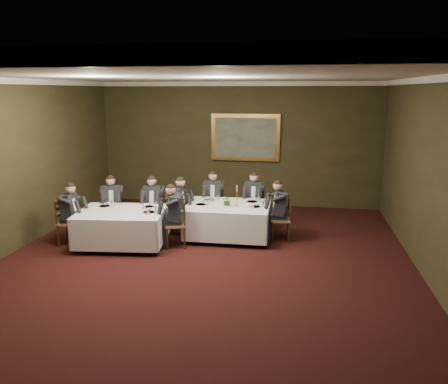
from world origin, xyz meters
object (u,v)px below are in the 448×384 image
(diner_sec_endright, at_px, (175,223))
(candlestick, at_px, (237,198))
(diner_sec_endleft, at_px, (69,221))
(chair_main_backright, at_px, (254,215))
(table_second, at_px, (122,225))
(chair_main_endright, at_px, (281,228))
(diner_main_endright, at_px, (280,218))
(table_main, at_px, (228,218))
(diner_sec_backright, at_px, (154,211))
(diner_main_backleft, at_px, (214,204))
(chair_sec_backright, at_px, (155,220))
(chair_sec_backleft, at_px, (113,220))
(diner_main_backright, at_px, (254,206))
(painting, at_px, (245,138))
(centerpiece, at_px, (227,200))
(chair_sec_endright, at_px, (176,233))
(diner_sec_backleft, at_px, (113,210))
(chair_main_backleft, at_px, (214,213))
(chair_main_endleft, at_px, (177,223))
(chair_sec_endleft, at_px, (70,232))
(diner_main_endleft, at_px, (178,213))

(diner_sec_endright, distance_m, candlestick, 1.46)
(diner_sec_endleft, bearing_deg, chair_main_backright, 115.28)
(chair_main_backright, bearing_deg, table_second, 40.37)
(chair_main_endright, bearing_deg, diner_main_endright, 90.00)
(table_main, bearing_deg, chair_main_backright, 63.10)
(diner_main_endright, xyz_separation_m, candlestick, (-0.97, -0.08, 0.43))
(diner_sec_backright, distance_m, diner_sec_endleft, 1.89)
(table_main, xyz_separation_m, chair_main_backright, (0.49, 0.97, -0.17))
(diner_main_backleft, relative_size, chair_sec_backright, 1.35)
(chair_sec_backleft, height_order, diner_sec_backright, diner_sec_backright)
(diner_main_backright, height_order, painting, painting)
(table_second, bearing_deg, centerpiece, 20.67)
(chair_sec_backleft, height_order, chair_sec_endright, same)
(diner_sec_backleft, bearing_deg, chair_main_backleft, -175.41)
(table_main, bearing_deg, chair_sec_endright, -142.94)
(diner_sec_endright, height_order, candlestick, diner_sec_endright)
(diner_main_endright, relative_size, painting, 0.69)
(chair_main_backleft, distance_m, chair_sec_backright, 1.52)
(chair_sec_backleft, xyz_separation_m, diner_sec_backleft, (0.00, -0.01, 0.23))
(diner_main_endright, xyz_separation_m, chair_sec_endright, (-2.17, -0.77, -0.23))
(diner_main_endright, distance_m, centerpiece, 1.24)
(table_second, height_order, diner_main_backleft, diner_main_backleft)
(diner_sec_endleft, xyz_separation_m, painting, (3.29, 4.01, 1.45))
(chair_main_endright, xyz_separation_m, diner_sec_backright, (-2.95, 0.07, 0.23))
(table_main, xyz_separation_m, diner_main_backleft, (-0.51, 0.94, 0.06))
(diner_sec_backright, relative_size, centerpiece, 5.52)
(chair_main_endleft, xyz_separation_m, chair_main_endright, (2.36, 0.03, 0.00))
(chair_sec_endleft, bearing_deg, diner_main_backleft, 122.70)
(chair_main_backright, xyz_separation_m, centerpiece, (-0.50, -1.05, 0.60))
(diner_sec_backright, height_order, candlestick, diner_sec_backright)
(chair_main_backleft, xyz_separation_m, candlestick, (0.72, -1.02, 0.66))
(chair_main_backleft, height_order, diner_sec_backright, diner_sec_backright)
(table_second, height_order, chair_main_backright, chair_main_backright)
(table_main, relative_size, chair_sec_backright, 1.88)
(centerpiece, bearing_deg, chair_sec_backright, 174.06)
(diner_sec_backright, bearing_deg, chair_sec_backright, -90.00)
(diner_main_backright, distance_m, painting, 2.54)
(chair_main_backleft, xyz_separation_m, diner_main_backleft, (0.00, -0.01, 0.23))
(diner_main_endleft, height_order, painting, painting)
(chair_main_endleft, height_order, chair_sec_endright, same)
(diner_main_endleft, distance_m, centerpiece, 1.22)
(diner_sec_endleft, bearing_deg, diner_sec_backleft, 148.97)
(diner_main_endright, bearing_deg, table_main, 83.96)
(chair_sec_endright, height_order, candlestick, candlestick)
(table_second, distance_m, chair_sec_endleft, 1.17)
(diner_sec_backright, distance_m, centerpiece, 1.81)
(chair_sec_backright, height_order, diner_sec_backright, diner_sec_backright)
(candlestick, bearing_deg, chair_main_endright, 4.73)
(diner_sec_endright, bearing_deg, diner_main_backright, -58.40)
(table_second, bearing_deg, diner_main_endleft, 41.78)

